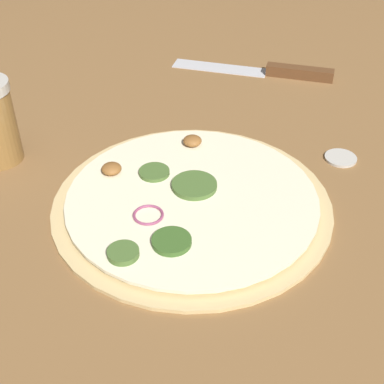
% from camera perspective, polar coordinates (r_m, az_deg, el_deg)
% --- Properties ---
extents(ground_plane, '(3.00, 3.00, 0.00)m').
position_cam_1_polar(ground_plane, '(0.63, -0.00, -1.39)').
color(ground_plane, brown).
extents(pizza, '(0.33, 0.33, 0.03)m').
position_cam_1_polar(pizza, '(0.62, -0.13, -0.90)').
color(pizza, '#D6B77A').
rests_on(pizza, ground_plane).
extents(knife, '(0.22, 0.21, 0.02)m').
position_cam_1_polar(knife, '(0.93, 9.12, 12.61)').
color(knife, silver).
rests_on(knife, ground_plane).
extents(loose_cap, '(0.04, 0.04, 0.01)m').
position_cam_1_polar(loose_cap, '(0.73, 15.59, 3.63)').
color(loose_cap, beige).
rests_on(loose_cap, ground_plane).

